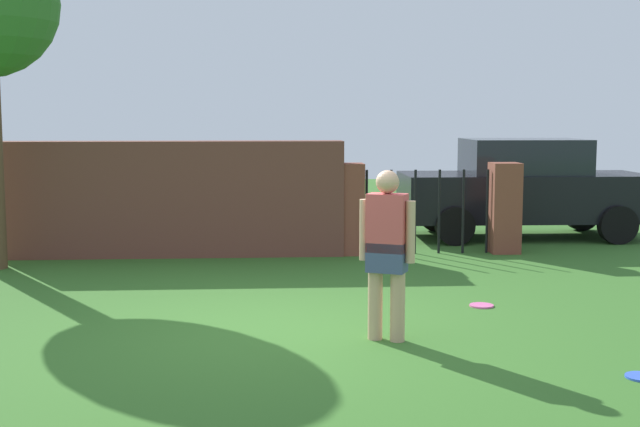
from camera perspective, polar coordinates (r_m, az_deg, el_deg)
The scene contains 6 objects.
ground_plane at distance 8.51m, azimuth -2.81°, elevation -7.89°, with size 40.00×40.00×0.00m, color #336623.
brick_wall at distance 13.01m, azimuth -9.78°, elevation 0.97°, with size 5.12×0.50×1.74m, color brown.
person at distance 8.01m, azimuth 4.51°, elevation -2.25°, with size 0.50×0.35×1.62m.
fence_gate at distance 13.19m, azimuth 7.20°, elevation 0.33°, with size 2.86×0.44×1.40m.
car at distance 15.23m, azimuth 13.45°, elevation 1.66°, with size 4.22×1.97×1.72m.
frisbee_pink at distance 9.74m, azimuth 10.78°, elevation -6.08°, with size 0.27×0.27×0.02m, color pink.
Camera 1 is at (-0.12, -8.24, 2.13)m, focal length 47.71 mm.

